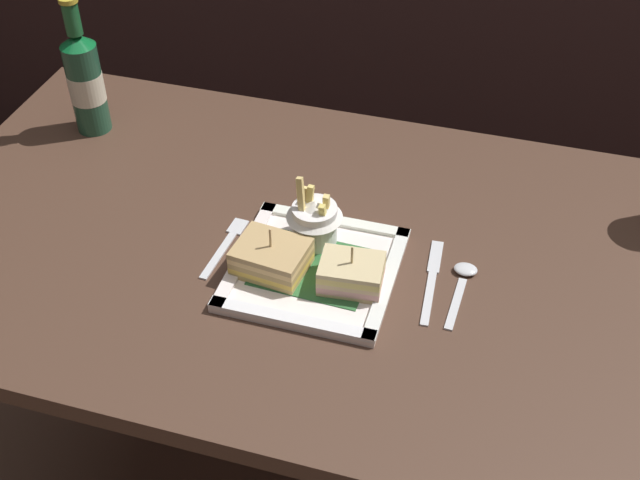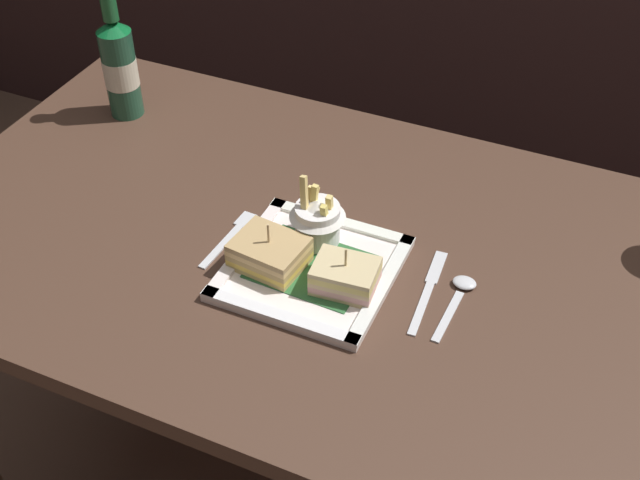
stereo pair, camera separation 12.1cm
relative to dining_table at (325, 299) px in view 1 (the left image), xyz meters
The scene contains 9 objects.
dining_table is the anchor object (origin of this frame).
square_plate 0.13m from the dining_table, 88.98° to the right, with size 0.24×0.24×0.02m.
sandwich_half_left 0.18m from the dining_table, 127.29° to the right, with size 0.11×0.09×0.08m.
sandwich_half_right 0.18m from the dining_table, 51.74° to the right, with size 0.10×0.08×0.07m.
fries_cup 0.17m from the dining_table, 166.03° to the left, with size 0.09×0.09×0.12m.
beer_bottle 0.58m from the dining_table, 158.28° to the left, with size 0.06×0.06×0.25m.
fork 0.19m from the dining_table, 165.98° to the right, with size 0.03×0.14×0.00m.
knife 0.21m from the dining_table, ahead, with size 0.03×0.18×0.00m.
spoon 0.25m from the dining_table, ahead, with size 0.03×0.14×0.01m.
Camera 1 is at (0.26, -0.90, 1.61)m, focal length 46.14 mm.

